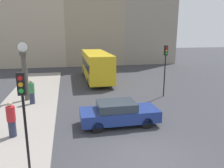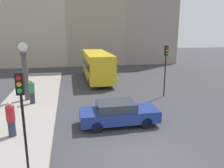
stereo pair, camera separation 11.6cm
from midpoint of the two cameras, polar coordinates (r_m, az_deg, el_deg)
The scene contains 10 objects.
ground_plane at distance 9.66m, azimuth 7.82°, elevation -18.39°, with size 120.00×120.00×0.00m, color #38383D.
sidewalk_corner at distance 17.78m, azimuth -20.43°, elevation -3.84°, with size 3.92×22.24×0.13m, color gray.
building_row at distance 35.91m, azimuth -7.63°, elevation 19.88°, with size 29.26×5.00×19.86m.
sedan_car at distance 12.25m, azimuth 1.49°, elevation -7.58°, with size 4.33×1.76×1.35m.
bus_distant at distance 23.45m, azimuth -4.30°, elevation 5.08°, with size 2.39×8.94×3.00m.
traffic_light_near at distance 7.93m, azimuth -22.57°, elevation -4.58°, with size 0.26×0.24×3.67m.
traffic_light_far at distance 17.66m, azimuth 13.59°, elevation 5.96°, with size 0.26×0.24×4.07m.
street_clock at distance 17.17m, azimuth -21.96°, elevation 2.70°, with size 0.76×0.47×4.30m.
pedestrian_red_top at distance 11.64m, azimuth -25.06°, elevation -8.41°, with size 0.41×0.41×1.76m.
pedestrian_green_hoodie at distance 16.35m, azimuth -20.44°, elevation -1.98°, with size 0.41×0.41×1.72m.
Camera 1 is at (-2.94, -7.70, 5.06)m, focal length 35.00 mm.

